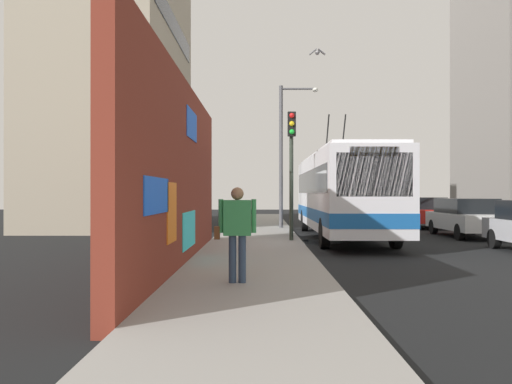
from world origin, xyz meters
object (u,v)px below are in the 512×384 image
object	(u,v)px
city_bus	(342,192)
traffic_light	(292,154)
pedestrian_near_wall	(237,226)
street_lamp	(285,146)
parked_car_red	(423,212)
parked_car_white	(466,217)

from	to	relation	value
city_bus	traffic_light	distance (m)	3.67
pedestrian_near_wall	street_lamp	distance (m)	15.91
parked_car_red	traffic_light	size ratio (longest dim) A/B	0.94
parked_car_white	traffic_light	world-z (taller)	traffic_light
parked_car_white	pedestrian_near_wall	distance (m)	14.88
parked_car_white	pedestrian_near_wall	world-z (taller)	pedestrian_near_wall
parked_car_white	street_lamp	xyz separation A→B (m)	(3.62, 7.24, 3.22)
pedestrian_near_wall	traffic_light	distance (m)	8.98
pedestrian_near_wall	traffic_light	world-z (taller)	traffic_light
traffic_light	pedestrian_near_wall	bearing A→B (deg)	170.06
parked_car_white	traffic_light	distance (m)	8.39
street_lamp	parked_car_red	bearing A→B (deg)	-73.56
parked_car_red	pedestrian_near_wall	size ratio (longest dim) A/B	2.41
parked_car_white	pedestrian_near_wall	xyz separation A→B (m)	(-11.94, 8.86, 0.35)
city_bus	traffic_light	size ratio (longest dim) A/B	2.72
parked_car_red	pedestrian_near_wall	distance (m)	19.80
parked_car_red	street_lamp	distance (m)	8.21
street_lamp	traffic_light	bearing A→B (deg)	179.12
pedestrian_near_wall	parked_car_red	bearing A→B (deg)	-26.60
city_bus	traffic_light	world-z (taller)	city_bus
parked_car_white	parked_car_red	bearing A→B (deg)	0.00
pedestrian_near_wall	street_lamp	bearing A→B (deg)	-5.94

